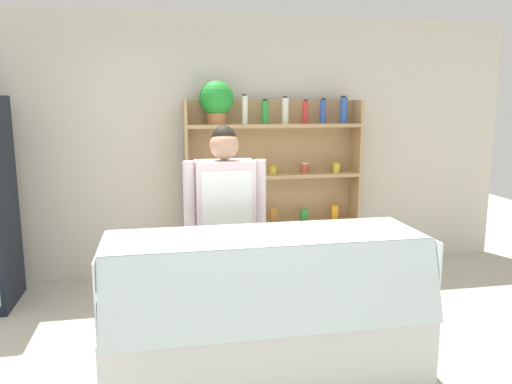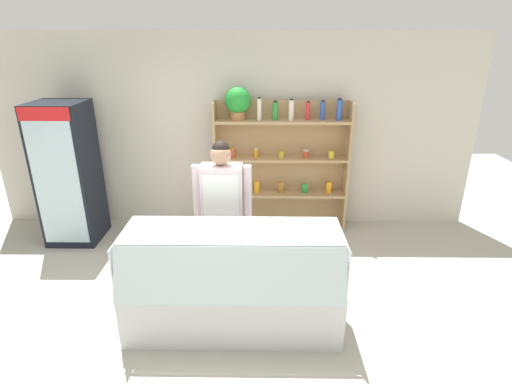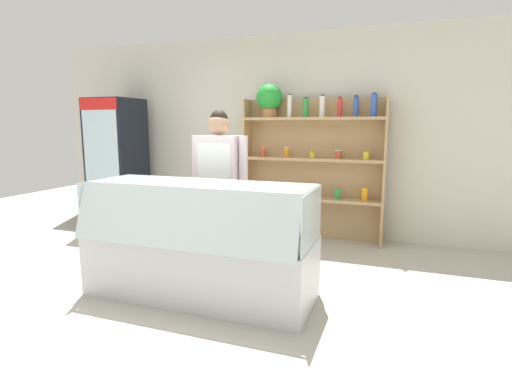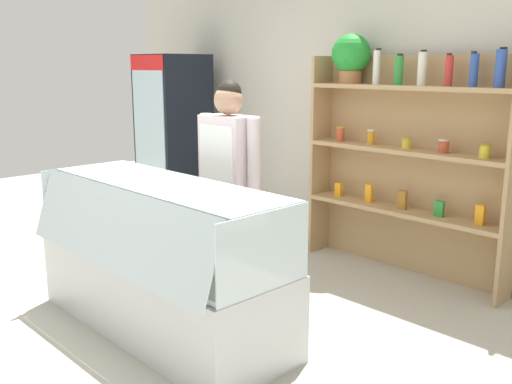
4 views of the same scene
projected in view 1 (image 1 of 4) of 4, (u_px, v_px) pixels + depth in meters
The scene contains 5 objects.
ground_plane at pixel (240, 381), 3.29m from camera, with size 12.00×12.00×0.00m, color #B7B2A3.
back_wall at pixel (204, 147), 5.26m from camera, with size 6.80×0.10×2.70m, color beige.
shelving_unit at pixel (262, 165), 5.16m from camera, with size 1.82×0.34×2.02m.
deli_display_case at pixel (265, 341), 3.18m from camera, with size 1.99×0.79×1.01m.
shop_clerk at pixel (226, 215), 3.75m from camera, with size 0.62×0.25×1.65m.
Camera 1 is at (-0.48, -2.97, 1.82)m, focal length 35.00 mm.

